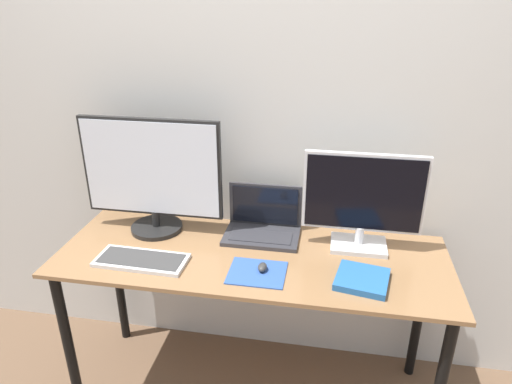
{
  "coord_description": "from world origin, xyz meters",
  "views": [
    {
      "loc": [
        0.3,
        -1.31,
        1.76
      ],
      "look_at": [
        0.01,
        0.37,
        1.01
      ],
      "focal_mm": 32.0,
      "sensor_mm": 36.0,
      "label": 1
    }
  ],
  "objects_px": {
    "monitor_right": "(363,201)",
    "book": "(362,279)",
    "monitor_left": "(152,176)",
    "laptop": "(263,223)",
    "mouse": "(262,267)",
    "keyboard": "(141,260)"
  },
  "relations": [
    {
      "from": "mouse",
      "to": "book",
      "type": "xyz_separation_m",
      "value": [
        0.38,
        -0.01,
        -0.01
      ]
    },
    {
      "from": "monitor_right",
      "to": "book",
      "type": "relative_size",
      "value": 2.23
    },
    {
      "from": "monitor_left",
      "to": "monitor_right",
      "type": "distance_m",
      "value": 0.91
    },
    {
      "from": "monitor_right",
      "to": "book",
      "type": "height_order",
      "value": "monitor_right"
    },
    {
      "from": "monitor_right",
      "to": "mouse",
      "type": "height_order",
      "value": "monitor_right"
    },
    {
      "from": "monitor_left",
      "to": "monitor_right",
      "type": "relative_size",
      "value": 1.27
    },
    {
      "from": "book",
      "to": "monitor_left",
      "type": "bearing_deg",
      "value": 163.99
    },
    {
      "from": "laptop",
      "to": "mouse",
      "type": "bearing_deg",
      "value": -81.14
    },
    {
      "from": "book",
      "to": "mouse",
      "type": "bearing_deg",
      "value": 179.24
    },
    {
      "from": "keyboard",
      "to": "mouse",
      "type": "bearing_deg",
      "value": 2.14
    },
    {
      "from": "laptop",
      "to": "mouse",
      "type": "xyz_separation_m",
      "value": [
        0.05,
        -0.3,
        -0.03
      ]
    },
    {
      "from": "keyboard",
      "to": "book",
      "type": "bearing_deg",
      "value": 0.88
    },
    {
      "from": "mouse",
      "to": "book",
      "type": "relative_size",
      "value": 0.26
    },
    {
      "from": "laptop",
      "to": "mouse",
      "type": "relative_size",
      "value": 5.83
    },
    {
      "from": "book",
      "to": "laptop",
      "type": "bearing_deg",
      "value": 144.68
    },
    {
      "from": "laptop",
      "to": "mouse",
      "type": "height_order",
      "value": "laptop"
    },
    {
      "from": "monitor_right",
      "to": "keyboard",
      "type": "xyz_separation_m",
      "value": [
        -0.87,
        -0.28,
        -0.21
      ]
    },
    {
      "from": "laptop",
      "to": "keyboard",
      "type": "relative_size",
      "value": 0.89
    },
    {
      "from": "book",
      "to": "keyboard",
      "type": "bearing_deg",
      "value": -179.12
    },
    {
      "from": "monitor_left",
      "to": "monitor_right",
      "type": "height_order",
      "value": "monitor_left"
    },
    {
      "from": "monitor_right",
      "to": "mouse",
      "type": "relative_size",
      "value": 8.68
    },
    {
      "from": "monitor_left",
      "to": "laptop",
      "type": "xyz_separation_m",
      "value": [
        0.49,
        0.04,
        -0.21
      ]
    }
  ]
}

